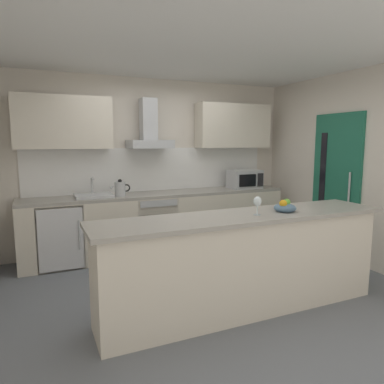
{
  "coord_description": "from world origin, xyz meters",
  "views": [
    {
      "loc": [
        -1.68,
        -3.55,
        1.66
      ],
      "look_at": [
        0.04,
        0.32,
        1.05
      ],
      "focal_mm": 32.98,
      "sensor_mm": 36.0,
      "label": 1
    }
  ],
  "objects_px": {
    "refrigerator": "(60,235)",
    "fruit_bowl": "(285,207)",
    "oven": "(153,223)",
    "microwave": "(245,179)",
    "range_hood": "(149,133)",
    "wine_glass": "(257,202)",
    "kettle": "(120,189)",
    "sink": "(94,195)"
  },
  "relations": [
    {
      "from": "sink",
      "to": "range_hood",
      "type": "xyz_separation_m",
      "value": [
        0.84,
        0.12,
        0.86
      ]
    },
    {
      "from": "fruit_bowl",
      "to": "range_hood",
      "type": "bearing_deg",
      "value": 107.02
    },
    {
      "from": "sink",
      "to": "fruit_bowl",
      "type": "xyz_separation_m",
      "value": [
        1.54,
        -2.15,
        0.09
      ]
    },
    {
      "from": "refrigerator",
      "to": "fruit_bowl",
      "type": "distance_m",
      "value": 2.99
    },
    {
      "from": "microwave",
      "to": "wine_glass",
      "type": "relative_size",
      "value": 2.81
    },
    {
      "from": "kettle",
      "to": "range_hood",
      "type": "relative_size",
      "value": 0.4
    },
    {
      "from": "microwave",
      "to": "sink",
      "type": "xyz_separation_m",
      "value": [
        -2.4,
        0.04,
        -0.12
      ]
    },
    {
      "from": "kettle",
      "to": "fruit_bowl",
      "type": "bearing_deg",
      "value": -60.73
    },
    {
      "from": "microwave",
      "to": "refrigerator",
      "type": "bearing_deg",
      "value": 179.5
    },
    {
      "from": "range_hood",
      "to": "wine_glass",
      "type": "height_order",
      "value": "range_hood"
    },
    {
      "from": "refrigerator",
      "to": "sink",
      "type": "distance_m",
      "value": 0.69
    },
    {
      "from": "fruit_bowl",
      "to": "microwave",
      "type": "bearing_deg",
      "value": 67.69
    },
    {
      "from": "refrigerator",
      "to": "microwave",
      "type": "height_order",
      "value": "microwave"
    },
    {
      "from": "refrigerator",
      "to": "kettle",
      "type": "height_order",
      "value": "kettle"
    },
    {
      "from": "sink",
      "to": "fruit_bowl",
      "type": "relative_size",
      "value": 2.27
    },
    {
      "from": "oven",
      "to": "wine_glass",
      "type": "relative_size",
      "value": 4.5
    },
    {
      "from": "kettle",
      "to": "range_hood",
      "type": "xyz_separation_m",
      "value": [
        0.49,
        0.16,
        0.78
      ]
    },
    {
      "from": "wine_glass",
      "to": "oven",
      "type": "bearing_deg",
      "value": 99.01
    },
    {
      "from": "refrigerator",
      "to": "range_hood",
      "type": "height_order",
      "value": "range_hood"
    },
    {
      "from": "sink",
      "to": "wine_glass",
      "type": "relative_size",
      "value": 2.81
    },
    {
      "from": "microwave",
      "to": "range_hood",
      "type": "relative_size",
      "value": 0.69
    },
    {
      "from": "oven",
      "to": "range_hood",
      "type": "xyz_separation_m",
      "value": [
        0.0,
        0.13,
        1.33
      ]
    },
    {
      "from": "fruit_bowl",
      "to": "refrigerator",
      "type": "bearing_deg",
      "value": 133.17
    },
    {
      "from": "microwave",
      "to": "range_hood",
      "type": "xyz_separation_m",
      "value": [
        -1.56,
        0.16,
        0.74
      ]
    },
    {
      "from": "oven",
      "to": "kettle",
      "type": "bearing_deg",
      "value": -176.03
    },
    {
      "from": "wine_glass",
      "to": "fruit_bowl",
      "type": "height_order",
      "value": "wine_glass"
    },
    {
      "from": "refrigerator",
      "to": "fruit_bowl",
      "type": "xyz_separation_m",
      "value": [
        2.0,
        -2.13,
        0.59
      ]
    },
    {
      "from": "microwave",
      "to": "oven",
      "type": "bearing_deg",
      "value": 178.98
    },
    {
      "from": "kettle",
      "to": "wine_glass",
      "type": "distance_m",
      "value": 2.29
    },
    {
      "from": "refrigerator",
      "to": "sink",
      "type": "height_order",
      "value": "sink"
    },
    {
      "from": "oven",
      "to": "fruit_bowl",
      "type": "height_order",
      "value": "fruit_bowl"
    },
    {
      "from": "sink",
      "to": "fruit_bowl",
      "type": "height_order",
      "value": "sink"
    },
    {
      "from": "refrigerator",
      "to": "kettle",
      "type": "xyz_separation_m",
      "value": [
        0.82,
        -0.03,
        0.58
      ]
    },
    {
      "from": "refrigerator",
      "to": "kettle",
      "type": "relative_size",
      "value": 2.94
    },
    {
      "from": "oven",
      "to": "kettle",
      "type": "xyz_separation_m",
      "value": [
        -0.49,
        -0.03,
        0.55
      ]
    },
    {
      "from": "refrigerator",
      "to": "range_hood",
      "type": "distance_m",
      "value": 1.89
    },
    {
      "from": "range_hood",
      "to": "sink",
      "type": "bearing_deg",
      "value": -172.0
    },
    {
      "from": "fruit_bowl",
      "to": "kettle",
      "type": "bearing_deg",
      "value": 119.27
    },
    {
      "from": "kettle",
      "to": "wine_glass",
      "type": "height_order",
      "value": "wine_glass"
    },
    {
      "from": "range_hood",
      "to": "wine_glass",
      "type": "bearing_deg",
      "value": -81.49
    },
    {
      "from": "microwave",
      "to": "range_hood",
      "type": "distance_m",
      "value": 1.73
    },
    {
      "from": "microwave",
      "to": "fruit_bowl",
      "type": "relative_size",
      "value": 2.27
    }
  ]
}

